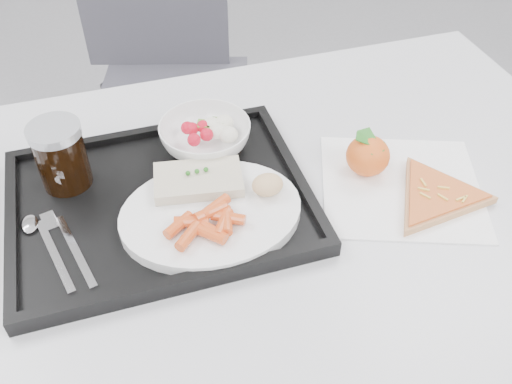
% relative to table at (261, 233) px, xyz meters
% --- Properties ---
extents(table, '(1.20, 0.80, 0.75)m').
position_rel_table_xyz_m(table, '(0.00, 0.00, 0.00)').
color(table, '#AEAEB0').
rests_on(table, ground).
extents(chair, '(0.52, 0.53, 0.93)m').
position_rel_table_xyz_m(chair, '(-0.02, 0.84, -0.15)').
color(chair, '#3E3D46').
rests_on(chair, ground).
extents(tray, '(0.45, 0.35, 0.03)m').
position_rel_table_xyz_m(tray, '(-0.15, 0.04, 0.08)').
color(tray, black).
rests_on(tray, table).
extents(dinner_plate, '(0.27, 0.27, 0.02)m').
position_rel_table_xyz_m(dinner_plate, '(-0.08, -0.02, 0.09)').
color(dinner_plate, white).
rests_on(dinner_plate, tray).
extents(fish_fillet, '(0.14, 0.10, 0.03)m').
position_rel_table_xyz_m(fish_fillet, '(-0.09, 0.04, 0.11)').
color(fish_fillet, beige).
rests_on(fish_fillet, dinner_plate).
extents(bread_roll, '(0.05, 0.04, 0.03)m').
position_rel_table_xyz_m(bread_roll, '(0.01, -0.01, 0.12)').
color(bread_roll, '#CDBE7F').
rests_on(bread_roll, dinner_plate).
extents(salad_bowl, '(0.15, 0.15, 0.05)m').
position_rel_table_xyz_m(salad_bowl, '(-0.05, 0.14, 0.11)').
color(salad_bowl, white).
rests_on(salad_bowl, tray).
extents(cola_glass, '(0.08, 0.08, 0.11)m').
position_rel_table_xyz_m(cola_glass, '(-0.28, 0.12, 0.14)').
color(cola_glass, black).
rests_on(cola_glass, tray).
extents(cutlery, '(0.10, 0.17, 0.01)m').
position_rel_table_xyz_m(cutlery, '(-0.31, 0.00, 0.08)').
color(cutlery, silver).
rests_on(cutlery, tray).
extents(napkin, '(0.32, 0.31, 0.00)m').
position_rel_table_xyz_m(napkin, '(0.23, -0.03, 0.07)').
color(napkin, white).
rests_on(napkin, table).
extents(tangerine, '(0.09, 0.09, 0.07)m').
position_rel_table_xyz_m(tangerine, '(0.19, 0.02, 0.10)').
color(tangerine, gold).
rests_on(tangerine, napkin).
extents(pizza_slice, '(0.29, 0.29, 0.02)m').
position_rel_table_xyz_m(pizza_slice, '(0.26, -0.08, 0.08)').
color(pizza_slice, tan).
rests_on(pizza_slice, napkin).
extents(carrot_pile, '(0.12, 0.08, 0.02)m').
position_rel_table_xyz_m(carrot_pile, '(-0.10, -0.06, 0.11)').
color(carrot_pile, '#D14B1C').
rests_on(carrot_pile, dinner_plate).
extents(salad_contents, '(0.09, 0.07, 0.03)m').
position_rel_table_xyz_m(salad_contents, '(-0.04, 0.14, 0.12)').
color(salad_contents, red).
rests_on(salad_contents, salad_bowl).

